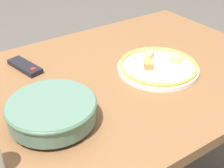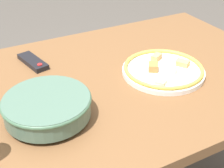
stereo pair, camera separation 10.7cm
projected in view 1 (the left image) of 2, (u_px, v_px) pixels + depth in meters
name	position (u px, v px, depth m)	size (l,w,h in m)	color
dining_table	(103.00, 97.00, 1.20)	(1.48, 0.90, 0.70)	brown
noodle_bowl	(52.00, 111.00, 0.93)	(0.27, 0.27, 0.08)	#4C6B5B
food_plate	(158.00, 67.00, 1.21)	(0.32, 0.32, 0.05)	white
tv_remote	(25.00, 66.00, 1.23)	(0.09, 0.18, 0.02)	black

